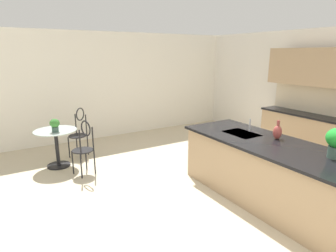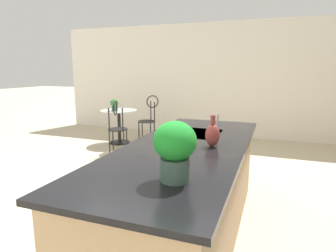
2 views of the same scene
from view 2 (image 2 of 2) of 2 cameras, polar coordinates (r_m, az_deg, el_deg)
ground_plane at (r=3.57m, az=-8.80°, el=-15.76°), size 40.00×40.00×0.00m
wall_left_window at (r=7.21m, az=7.68°, el=8.93°), size 0.12×7.80×2.70m
kitchen_island at (r=2.82m, az=3.48°, el=-12.81°), size 2.80×1.06×0.92m
bistro_table at (r=6.44m, az=-9.60°, el=0.53°), size 0.80×0.80×0.74m
chair_near_window at (r=6.53m, az=-3.80°, el=1.93°), size 0.54×0.54×1.04m
chair_by_island at (r=5.65m, az=-9.99°, el=0.36°), size 0.52×0.48×1.04m
sink_faucet at (r=3.13m, az=9.69°, el=0.30°), size 0.02×0.02×0.22m
potted_plant_on_table at (r=6.27m, az=-10.51°, el=4.26°), size 0.18×0.18×0.25m
potted_plant_counter_far at (r=1.78m, az=1.35°, el=-4.19°), size 0.27×0.27×0.38m
vase_on_counter at (r=2.64m, az=8.75°, el=-1.66°), size 0.13×0.13×0.29m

